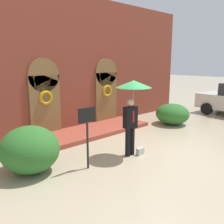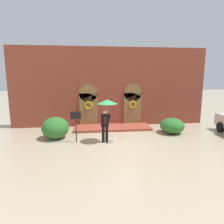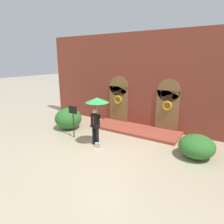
# 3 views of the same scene
# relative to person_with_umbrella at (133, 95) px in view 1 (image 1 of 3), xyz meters

# --- Properties ---
(ground_plane) EXTENTS (80.00, 80.00, 0.00)m
(ground_plane) POSITION_rel_person_with_umbrella_xyz_m (0.63, -0.26, -1.91)
(ground_plane) COLOR tan
(building_facade) EXTENTS (14.00, 2.30, 5.60)m
(building_facade) POSITION_rel_person_with_umbrella_xyz_m (0.63, 3.89, 0.77)
(building_facade) COLOR brown
(building_facade) RESTS_ON ground
(person_with_umbrella) EXTENTS (1.10, 1.10, 2.36)m
(person_with_umbrella) POSITION_rel_person_with_umbrella_xyz_m (0.00, 0.00, 0.00)
(person_with_umbrella) COLOR black
(person_with_umbrella) RESTS_ON ground
(handbag) EXTENTS (0.28, 0.13, 0.22)m
(handbag) POSITION_rel_person_with_umbrella_xyz_m (0.18, -0.20, -1.80)
(handbag) COLOR #B7B7B2
(handbag) RESTS_ON ground
(sign_post) EXTENTS (0.56, 0.06, 1.72)m
(sign_post) POSITION_rel_person_with_umbrella_xyz_m (-1.66, 0.15, -0.75)
(sign_post) COLOR black
(sign_post) RESTS_ON ground
(shrub_left) EXTENTS (1.55, 1.60, 1.26)m
(shrub_left) POSITION_rel_person_with_umbrella_xyz_m (-2.91, 1.04, -1.28)
(shrub_left) COLOR #2D6B28
(shrub_left) RESTS_ON ground
(shrub_right) EXTENTS (1.51, 1.57, 0.97)m
(shrub_right) POSITION_rel_person_with_umbrella_xyz_m (4.30, 1.29, -1.43)
(shrub_right) COLOR #2D6B28
(shrub_right) RESTS_ON ground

